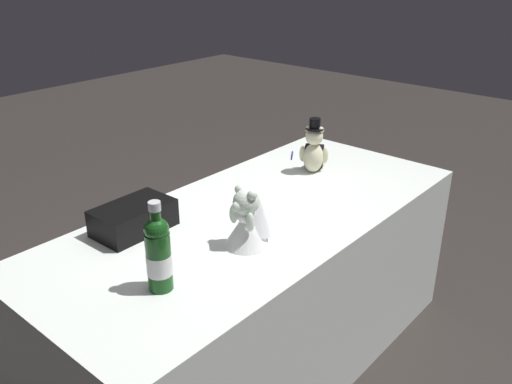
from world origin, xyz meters
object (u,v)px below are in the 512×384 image
Objects in this scene: teddy_bear_bride at (249,220)px; champagne_bottle at (158,253)px; teddy_bear_groom at (314,151)px; signing_pen at (292,155)px; gift_case_black at (134,218)px.

teddy_bear_bride is 0.42m from champagne_bottle.
teddy_bear_groom is 2.60× the size of signing_pen.
gift_case_black is (0.20, 0.40, -0.08)m from champagne_bottle.
signing_pen is at bearing 63.58° from teddy_bear_groom.
teddy_bear_bride is at bearing -162.17° from teddy_bear_groom.
champagne_bottle is (-0.42, 0.02, 0.03)m from teddy_bear_bride.
champagne_bottle is at bearing -116.36° from gift_case_black.
signing_pen is (1.31, 0.44, -0.13)m from champagne_bottle.
champagne_bottle reaches higher than teddy_bear_bride.
champagne_bottle reaches higher than teddy_bear_groom.
signing_pen is 0.34× the size of gift_case_black.
teddy_bear_bride reaches higher than gift_case_black.
teddy_bear_bride is at bearing -152.21° from signing_pen.
gift_case_black reaches higher than signing_pen.
champagne_bottle is 1.01× the size of gift_case_black.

